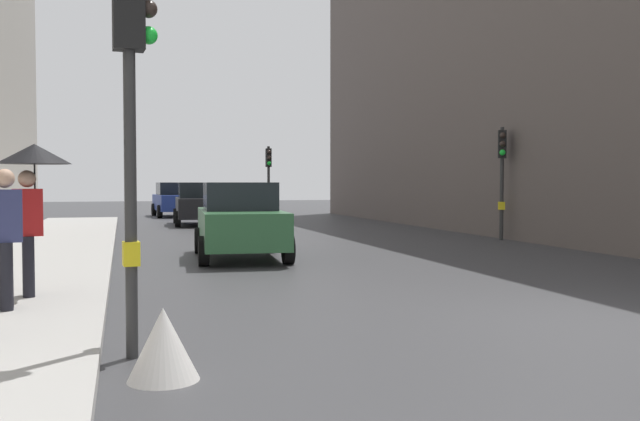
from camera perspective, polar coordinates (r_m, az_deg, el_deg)
ground_plane at (r=9.63m, az=20.29°, el=-8.37°), size 120.00×120.00×0.00m
sidewalk_kerb at (r=13.85m, az=-22.96°, el=-4.85°), size 3.02×40.00×0.16m
building_facade_right at (r=27.92m, az=23.67°, el=12.08°), size 12.00×33.79×13.19m
traffic_light_mid_street at (r=21.96m, az=14.61°, el=3.83°), size 0.35×0.45×3.44m
traffic_light_near_left at (r=7.26m, az=-15.09°, el=10.11°), size 0.44×0.26×4.00m
traffic_light_far_median at (r=32.06m, az=-4.21°, el=3.36°), size 0.25×0.43×3.41m
car_green_estate at (r=16.33m, az=-6.52°, el=-0.81°), size 2.25×4.32×1.76m
car_blue_van at (r=37.00m, az=-11.80°, el=0.88°), size 2.22×4.30×1.76m
car_dark_suv at (r=29.45m, az=-9.85°, el=0.55°), size 2.17×4.28×1.76m
pedestrian_with_umbrella at (r=10.59m, az=-22.40°, el=2.57°), size 1.00×1.00×2.14m
pedestrian_with_grey_backpack at (r=9.62m, az=-24.52°, el=-1.46°), size 0.63×0.37×1.77m
warning_sign_triangle at (r=6.46m, az=-12.65°, el=-10.58°), size 0.64×0.64×0.65m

